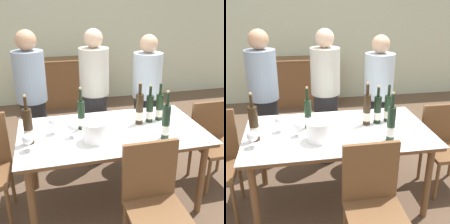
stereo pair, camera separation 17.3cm
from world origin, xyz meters
TOP-DOWN VIEW (x-y plane):
  - ground_plane at (0.00, 0.00)m, footprint 12.00×12.00m
  - back_wall at (0.00, 3.10)m, footprint 8.00×0.10m
  - sideboard_cabinet at (-0.14, 2.81)m, footprint 1.24×0.46m
  - dining_table at (0.00, 0.00)m, footprint 1.66×0.93m
  - ice_bucket at (-0.19, -0.16)m, footprint 0.22×0.22m
  - wine_bottle_0 at (0.29, 0.09)m, footprint 0.07×0.07m
  - wine_bottle_1 at (0.40, 0.11)m, footprint 0.07×0.07m
  - wine_bottle_2 at (-0.26, 0.11)m, footprint 0.07×0.07m
  - wine_bottle_3 at (0.51, 0.13)m, footprint 0.07×0.07m
  - wine_bottle_4 at (0.40, -0.25)m, footprint 0.07×0.07m
  - wine_bottle_5 at (-0.71, -0.07)m, footprint 0.08×0.08m
  - wine_glass_0 at (-0.72, -0.19)m, footprint 0.09×0.09m
  - wine_glass_1 at (-0.36, -0.05)m, footprint 0.08×0.08m
  - wine_glass_2 at (-0.51, 0.06)m, footprint 0.09×0.09m
  - chair_near_front at (0.14, -0.69)m, footprint 0.42×0.42m
  - chair_right_end at (1.13, 0.08)m, footprint 0.42×0.42m
  - person_host at (-0.70, 0.82)m, footprint 0.33×0.33m
  - person_guest_left at (-0.01, 0.78)m, footprint 0.33×0.33m
  - person_guest_right at (0.59, 0.70)m, footprint 0.33×0.33m

SIDE VIEW (x-z plane):
  - ground_plane at x=0.00m, z-range 0.00..0.00m
  - sideboard_cabinet at x=-0.14m, z-range 0.00..0.87m
  - chair_right_end at x=1.13m, z-range 0.07..0.94m
  - chair_near_front at x=0.14m, z-range 0.07..0.99m
  - dining_table at x=0.00m, z-range 0.30..1.06m
  - person_guest_right at x=0.59m, z-range 0.00..1.51m
  - person_guest_left at x=-0.01m, z-range 0.00..1.58m
  - person_host at x=-0.70m, z-range 0.00..1.59m
  - ice_bucket at x=-0.19m, z-range 0.77..0.94m
  - wine_glass_0 at x=-0.72m, z-range 0.78..0.93m
  - wine_glass_1 at x=-0.36m, z-range 0.79..0.93m
  - wine_glass_2 at x=-0.51m, z-range 0.79..0.95m
  - wine_bottle_3 at x=0.51m, z-range 0.70..1.07m
  - wine_bottle_1 at x=0.40m, z-range 0.70..1.07m
  - wine_bottle_2 at x=-0.26m, z-range 0.69..1.09m
  - wine_bottle_0 at x=0.29m, z-range 0.70..1.10m
  - wine_bottle_5 at x=-0.71m, z-range 0.69..1.11m
  - wine_bottle_4 at x=0.40m, z-range 0.69..1.12m
  - back_wall at x=0.00m, z-range 0.00..2.80m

